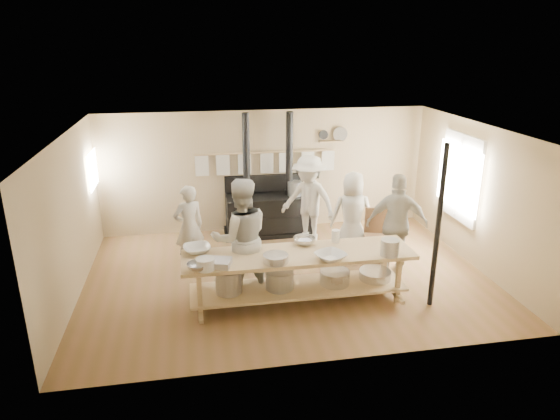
{
  "coord_description": "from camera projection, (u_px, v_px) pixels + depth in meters",
  "views": [
    {
      "loc": [
        -1.53,
        -7.84,
        4.01
      ],
      "look_at": [
        -0.1,
        0.2,
        1.19
      ],
      "focal_mm": 32.0,
      "sensor_mm": 36.0,
      "label": 1
    }
  ],
  "objects": [
    {
      "name": "ground",
      "position": [
        287.0,
        276.0,
        8.86
      ],
      "size": [
        7.0,
        7.0,
        0.0
      ],
      "primitive_type": "plane",
      "color": "brown",
      "rests_on": "ground"
    },
    {
      "name": "towel_rail",
      "position": [
        266.0,
        160.0,
        10.58
      ],
      "size": [
        3.0,
        0.04,
        0.47
      ],
      "color": "tan",
      "rests_on": "ground"
    },
    {
      "name": "cook_far_left",
      "position": [
        189.0,
        227.0,
        9.0
      ],
      "size": [
        0.67,
        0.56,
        1.56
      ],
      "primitive_type": "imported",
      "rotation": [
        0.0,
        0.0,
        3.54
      ],
      "color": "#BAB7A5",
      "rests_on": "ground"
    },
    {
      "name": "roasting_pan",
      "position": [
        215.0,
        263.0,
        7.29
      ],
      "size": [
        0.51,
        0.41,
        0.1
      ],
      "primitive_type": "cube",
      "rotation": [
        0.0,
        0.0,
        -0.3
      ],
      "color": "#B2B2B7",
      "rests_on": "prep_table"
    },
    {
      "name": "deep_bowl_enamel",
      "position": [
        205.0,
        264.0,
        7.17
      ],
      "size": [
        0.35,
        0.35,
        0.17
      ],
      "primitive_type": "cylinder",
      "rotation": [
        0.0,
        0.0,
        0.36
      ],
      "color": "white",
      "rests_on": "prep_table"
    },
    {
      "name": "cook_center",
      "position": [
        352.0,
        214.0,
        9.52
      ],
      "size": [
        0.88,
        0.64,
        1.65
      ],
      "primitive_type": "imported",
      "rotation": [
        0.0,
        0.0,
        2.98
      ],
      "color": "#BAB7A5",
      "rests_on": "ground"
    },
    {
      "name": "prep_table",
      "position": [
        298.0,
        272.0,
        7.85
      ],
      "size": [
        3.6,
        0.9,
        0.85
      ],
      "color": "tan",
      "rests_on": "ground"
    },
    {
      "name": "support_post",
      "position": [
        438.0,
        228.0,
        7.52
      ],
      "size": [
        0.08,
        0.08,
        2.6
      ],
      "primitive_type": "cylinder",
      "color": "black",
      "rests_on": "ground"
    },
    {
      "name": "bowl_steel_b",
      "position": [
        304.0,
        241.0,
        8.06
      ],
      "size": [
        0.5,
        0.5,
        0.11
      ],
      "primitive_type": "imported",
      "rotation": [
        0.0,
        0.0,
        3.79
      ],
      "color": "silver",
      "rests_on": "prep_table"
    },
    {
      "name": "chair",
      "position": [
        376.0,
        246.0,
        9.41
      ],
      "size": [
        0.57,
        0.57,
        0.99
      ],
      "rotation": [
        0.0,
        0.0,
        -0.28
      ],
      "color": "brown",
      "rests_on": "ground"
    },
    {
      "name": "cook_by_window",
      "position": [
        309.0,
        201.0,
        9.94
      ],
      "size": [
        1.35,
        1.33,
        1.86
      ],
      "primitive_type": "imported",
      "rotation": [
        0.0,
        0.0,
        -0.75
      ],
      "color": "#BAB7A5",
      "rests_on": "ground"
    },
    {
      "name": "back_wall_shelf",
      "position": [
        333.0,
        137.0,
        10.71
      ],
      "size": [
        0.63,
        0.14,
        0.32
      ],
      "color": "tan",
      "rests_on": "ground"
    },
    {
      "name": "window_right",
      "position": [
        460.0,
        177.0,
        9.5
      ],
      "size": [
        0.09,
        1.5,
        1.65
      ],
      "color": "beige",
      "rests_on": "ground"
    },
    {
      "name": "room_shell",
      "position": [
        288.0,
        189.0,
        8.33
      ],
      "size": [
        7.0,
        7.0,
        7.0
      ],
      "color": "tan",
      "rests_on": "ground"
    },
    {
      "name": "bowl_white_a",
      "position": [
        197.0,
        249.0,
        7.76
      ],
      "size": [
        0.47,
        0.47,
        0.1
      ],
      "primitive_type": "imported",
      "rotation": [
        0.0,
        0.0,
        0.13
      ],
      "color": "white",
      "rests_on": "prep_table"
    },
    {
      "name": "cook_right",
      "position": [
        397.0,
        224.0,
        8.78
      ],
      "size": [
        1.15,
        0.74,
        1.82
      ],
      "primitive_type": "imported",
      "rotation": [
        0.0,
        0.0,
        2.84
      ],
      "color": "#BAB7A5",
      "rests_on": "ground"
    },
    {
      "name": "left_opening",
      "position": [
        93.0,
        170.0,
        9.62
      ],
      "size": [
        0.0,
        0.9,
        0.9
      ],
      "color": "white",
      "rests_on": "ground"
    },
    {
      "name": "bowl_steel_a",
      "position": [
        198.0,
        267.0,
        7.17
      ],
      "size": [
        0.46,
        0.46,
        0.1
      ],
      "primitive_type": "imported",
      "rotation": [
        0.0,
        0.0,
        0.76
      ],
      "color": "silver",
      "rests_on": "prep_table"
    },
    {
      "name": "cook_left",
      "position": [
        241.0,
        238.0,
        7.94
      ],
      "size": [
        1.02,
        0.82,
        1.98
      ],
      "primitive_type": "imported",
      "rotation": [
        0.0,
        0.0,
        3.22
      ],
      "color": "#BAB7A5",
      "rests_on": "ground"
    },
    {
      "name": "mixing_bowl_large",
      "position": [
        276.0,
        258.0,
        7.41
      ],
      "size": [
        0.44,
        0.44,
        0.12
      ],
      "primitive_type": "cylinder",
      "rotation": [
        0.0,
        0.0,
        0.16
      ],
      "color": "silver",
      "rests_on": "prep_table"
    },
    {
      "name": "pitcher",
      "position": [
        336.0,
        236.0,
        8.13
      ],
      "size": [
        0.16,
        0.16,
        0.21
      ],
      "primitive_type": "cylinder",
      "rotation": [
        0.0,
        0.0,
        0.22
      ],
      "color": "white",
      "rests_on": "prep_table"
    },
    {
      "name": "stove",
      "position": [
        268.0,
        210.0,
        10.66
      ],
      "size": [
        1.9,
        0.75,
        2.6
      ],
      "color": "black",
      "rests_on": "ground"
    },
    {
      "name": "bowl_white_b",
      "position": [
        331.0,
        256.0,
        7.49
      ],
      "size": [
        0.59,
        0.59,
        0.11
      ],
      "primitive_type": "imported",
      "rotation": [
        0.0,
        0.0,
        2.02
      ],
      "color": "white",
      "rests_on": "prep_table"
    },
    {
      "name": "bucket_galv",
      "position": [
        390.0,
        248.0,
        7.62
      ],
      "size": [
        0.37,
        0.37,
        0.26
      ],
      "primitive_type": "cylinder",
      "rotation": [
        0.0,
        0.0,
        0.43
      ],
      "color": "gray",
      "rests_on": "prep_table"
    }
  ]
}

